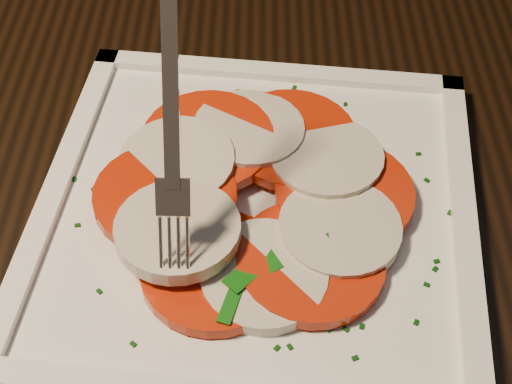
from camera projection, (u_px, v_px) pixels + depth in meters
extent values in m
cube|color=black|center=(139.00, 340.00, 0.43)|extent=(1.24, 0.87, 0.04)
cube|color=black|center=(287.00, 57.00, 1.04)|extent=(0.53, 0.53, 0.04)
cylinder|color=black|center=(202.00, 276.00, 1.08)|extent=(0.04, 0.04, 0.41)
cylinder|color=black|center=(421.00, 229.00, 1.14)|extent=(0.04, 0.04, 0.41)
cylinder|color=black|center=(161.00, 118.00, 1.31)|extent=(0.04, 0.04, 0.41)
cylinder|color=black|center=(346.00, 85.00, 1.37)|extent=(0.04, 0.04, 0.41)
cube|color=white|center=(256.00, 215.00, 0.45)|extent=(0.29, 0.29, 0.01)
cylinder|color=red|center=(215.00, 270.00, 0.41)|extent=(0.09, 0.09, 0.01)
cylinder|color=beige|center=(264.00, 275.00, 0.41)|extent=(0.07, 0.07, 0.01)
cylinder|color=red|center=(310.00, 261.00, 0.41)|extent=(0.09, 0.09, 0.01)
cylinder|color=beige|center=(340.00, 229.00, 0.43)|extent=(0.07, 0.07, 0.01)
cylinder|color=red|center=(344.00, 193.00, 0.45)|extent=(0.09, 0.09, 0.01)
cylinder|color=beige|center=(326.00, 159.00, 0.46)|extent=(0.07, 0.07, 0.01)
cylinder|color=red|center=(292.00, 138.00, 0.47)|extent=(0.09, 0.09, 0.01)
cylinder|color=beige|center=(249.00, 131.00, 0.47)|extent=(0.07, 0.07, 0.02)
cylinder|color=red|center=(208.00, 141.00, 0.47)|extent=(0.09, 0.09, 0.01)
cylinder|color=beige|center=(177.00, 163.00, 0.45)|extent=(0.07, 0.07, 0.01)
cylinder|color=red|center=(165.00, 197.00, 0.43)|extent=(0.09, 0.09, 0.02)
cylinder|color=beige|center=(178.00, 230.00, 0.41)|extent=(0.07, 0.07, 0.01)
cube|color=#125D0F|center=(256.00, 131.00, 0.48)|extent=(0.04, 0.02, 0.00)
cube|color=#125D0F|center=(263.00, 253.00, 0.41)|extent=(0.02, 0.03, 0.00)
cube|color=#125D0F|center=(260.00, 144.00, 0.47)|extent=(0.03, 0.03, 0.00)
cube|color=#125D0F|center=(255.00, 266.00, 0.41)|extent=(0.04, 0.04, 0.00)
cube|color=#125D0F|center=(353.00, 228.00, 0.42)|extent=(0.03, 0.03, 0.01)
cube|color=#125D0F|center=(299.00, 166.00, 0.46)|extent=(0.02, 0.03, 0.00)
cube|color=#125D0F|center=(235.00, 291.00, 0.40)|extent=(0.02, 0.04, 0.00)
cube|color=#125D0F|center=(339.00, 210.00, 0.43)|extent=(0.02, 0.04, 0.00)
cube|color=#125D0F|center=(318.00, 183.00, 0.45)|extent=(0.02, 0.04, 0.00)
cube|color=#125D0F|center=(186.00, 176.00, 0.45)|extent=(0.03, 0.03, 0.00)
cube|color=#0A380A|center=(330.00, 330.00, 0.39)|extent=(0.00, 0.00, 0.00)
cube|color=#0A380A|center=(74.00, 179.00, 0.46)|extent=(0.00, 0.00, 0.00)
cube|color=#0A380A|center=(222.00, 105.00, 0.51)|extent=(0.00, 0.00, 0.00)
cube|color=#0A380A|center=(133.00, 344.00, 0.39)|extent=(0.00, 0.00, 0.00)
cube|color=#0A380A|center=(435.00, 269.00, 0.42)|extent=(0.00, 0.00, 0.00)
cube|color=#0A380A|center=(346.00, 329.00, 0.39)|extent=(0.00, 0.00, 0.00)
cube|color=#0A380A|center=(290.00, 347.00, 0.38)|extent=(0.00, 0.00, 0.00)
cube|color=#0A380A|center=(450.00, 213.00, 0.45)|extent=(0.00, 0.00, 0.00)
cube|color=#0A380A|center=(93.00, 190.00, 0.46)|extent=(0.00, 0.00, 0.00)
cube|color=#0A380A|center=(362.00, 326.00, 0.39)|extent=(0.00, 0.00, 0.00)
cube|color=#0A380A|center=(427.00, 285.00, 0.41)|extent=(0.00, 0.00, 0.00)
cube|color=#0A380A|center=(437.00, 261.00, 0.42)|extent=(0.00, 0.00, 0.00)
cube|color=#0A380A|center=(355.00, 358.00, 0.38)|extent=(0.00, 0.00, 0.00)
cube|color=#0A380A|center=(345.00, 104.00, 0.51)|extent=(0.00, 0.00, 0.00)
cube|color=#0A380A|center=(121.00, 190.00, 0.46)|extent=(0.00, 0.00, 0.00)
cube|color=#0A380A|center=(350.00, 128.00, 0.49)|extent=(0.00, 0.00, 0.00)
cube|color=#0A380A|center=(344.00, 138.00, 0.49)|extent=(0.00, 0.00, 0.00)
cube|color=#0A380A|center=(427.00, 180.00, 0.46)|extent=(0.00, 0.00, 0.00)
cube|color=#0A380A|center=(418.00, 154.00, 0.48)|extent=(0.00, 0.00, 0.00)
cube|color=#0A380A|center=(395.00, 200.00, 0.45)|extent=(0.00, 0.00, 0.00)
cube|color=#0A380A|center=(238.00, 91.00, 0.52)|extent=(0.00, 0.00, 0.00)
cube|color=#0A380A|center=(289.00, 327.00, 0.39)|extent=(0.00, 0.00, 0.00)
cube|color=#0A380A|center=(416.00, 322.00, 0.39)|extent=(0.00, 0.00, 0.00)
cube|color=#0A380A|center=(294.00, 87.00, 0.52)|extent=(0.00, 0.00, 0.00)
cube|color=#0A380A|center=(155.00, 302.00, 0.40)|extent=(0.00, 0.00, 0.00)
cube|color=#0A380A|center=(277.00, 348.00, 0.38)|extent=(0.00, 0.00, 0.00)
cube|color=#0A380A|center=(99.00, 291.00, 0.41)|extent=(0.00, 0.00, 0.00)
cube|color=#0A380A|center=(78.00, 225.00, 0.44)|extent=(0.00, 0.00, 0.00)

